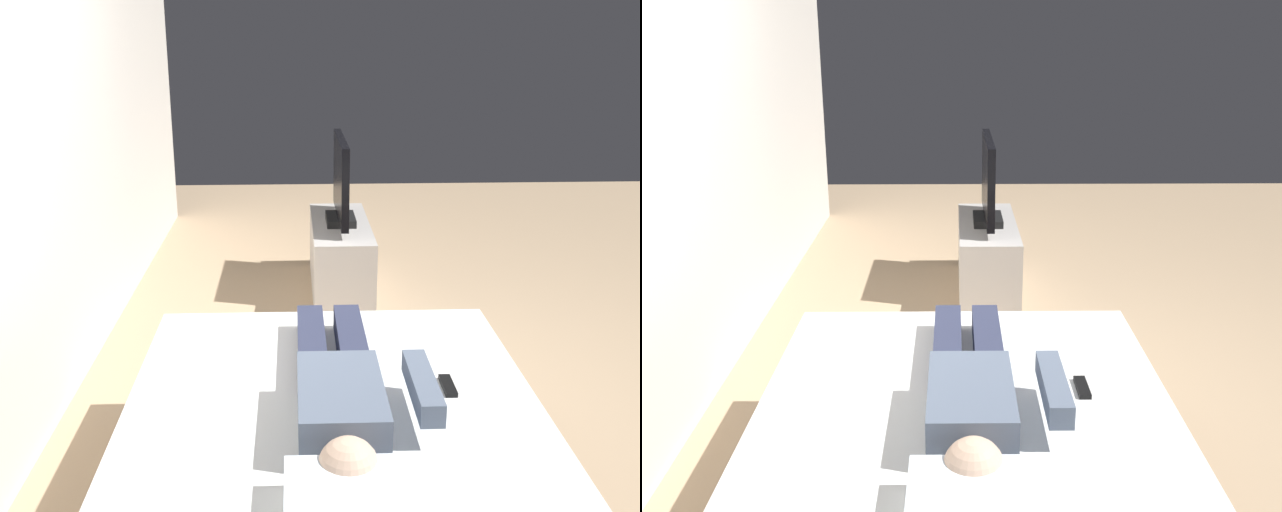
{
  "view_description": "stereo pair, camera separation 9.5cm",
  "coord_description": "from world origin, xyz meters",
  "views": [
    {
      "loc": [
        -3.24,
        0.39,
        1.84
      ],
      "look_at": [
        0.22,
        0.25,
        0.69
      ],
      "focal_mm": 39.85,
      "sensor_mm": 36.0,
      "label": 1
    },
    {
      "loc": [
        -3.24,
        0.29,
        1.84
      ],
      "look_at": [
        0.22,
        0.25,
        0.69
      ],
      "focal_mm": 39.85,
      "sensor_mm": 36.0,
      "label": 2
    }
  ],
  "objects": [
    {
      "name": "ground_plane",
      "position": [
        0.0,
        0.0,
        0.0
      ],
      "size": [
        10.0,
        10.0,
        0.0
      ],
      "primitive_type": "plane",
      "color": "tan"
    },
    {
      "name": "bed",
      "position": [
        -1.09,
        0.25,
        0.26
      ],
      "size": [
        1.94,
        1.57,
        0.54
      ],
      "color": "brown",
      "rests_on": "ground"
    },
    {
      "name": "person",
      "position": [
        -1.06,
        0.22,
        0.62
      ],
      "size": [
        1.26,
        0.46,
        0.18
      ],
      "color": "slate",
      "rests_on": "bed"
    },
    {
      "name": "remote",
      "position": [
        -0.91,
        -0.18,
        0.55
      ],
      "size": [
        0.15,
        0.04,
        0.02
      ],
      "primitive_type": "cube",
      "color": "black",
      "rests_on": "bed"
    },
    {
      "name": "back_wall",
      "position": [
        0.4,
        1.58,
        1.4
      ],
      "size": [
        6.4,
        0.1,
        2.8
      ],
      "primitive_type": "cube",
      "color": "silver",
      "rests_on": "ground"
    },
    {
      "name": "tv",
      "position": [
        1.53,
        0.06,
        0.78
      ],
      "size": [
        0.88,
        0.2,
        0.59
      ],
      "color": "black",
      "rests_on": "tv_stand"
    },
    {
      "name": "tv_stand",
      "position": [
        1.53,
        0.06,
        0.25
      ],
      "size": [
        1.1,
        0.4,
        0.5
      ],
      "primitive_type": "cube",
      "color": "#B7B2AD",
      "rests_on": "ground"
    }
  ]
}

